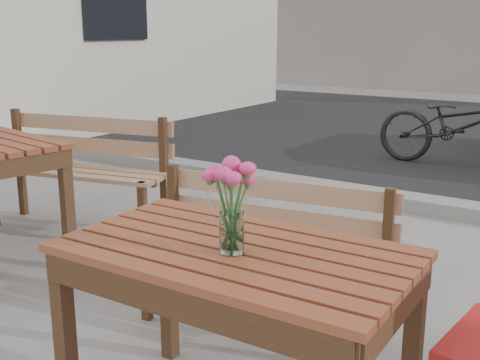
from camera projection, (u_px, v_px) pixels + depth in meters
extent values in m
cube|color=gray|center=(441.00, 207.00, 4.84)|extent=(30.00, 0.25, 0.12)
cube|color=brown|center=(236.00, 251.00, 2.06)|extent=(1.21, 0.72, 0.03)
cube|color=black|center=(65.00, 342.00, 2.19)|extent=(0.06, 0.06, 0.71)
cube|color=black|center=(168.00, 285.00, 2.68)|extent=(0.06, 0.06, 0.71)
cube|color=black|center=(412.00, 353.00, 2.11)|extent=(0.06, 0.06, 0.71)
cube|color=#8D6449|center=(260.00, 255.00, 2.90)|extent=(1.29, 0.52, 0.03)
cube|color=#8D6449|center=(275.00, 203.00, 3.01)|extent=(1.25, 0.21, 0.34)
cube|color=black|center=(145.00, 283.00, 3.06)|extent=(0.05, 0.05, 0.41)
cube|color=black|center=(369.00, 329.00, 2.59)|extent=(0.05, 0.05, 0.41)
cube|color=black|center=(173.00, 233.00, 3.27)|extent=(0.05, 0.05, 0.76)
cube|color=black|center=(385.00, 268.00, 2.80)|extent=(0.05, 0.05, 0.76)
cylinder|color=white|center=(232.00, 233.00, 1.99)|extent=(0.08, 0.08, 0.14)
cylinder|color=#357232|center=(232.00, 212.00, 1.97)|extent=(0.05, 0.05, 0.28)
cube|color=black|center=(68.00, 210.00, 3.67)|extent=(0.07, 0.07, 0.77)
cube|color=#8D6449|center=(75.00, 171.00, 4.38)|extent=(1.46, 0.68, 0.03)
cube|color=#8D6449|center=(90.00, 135.00, 4.52)|extent=(1.38, 0.33, 0.38)
cube|color=black|center=(142.00, 215.00, 4.07)|extent=(0.06, 0.06, 0.46)
cube|color=black|center=(19.00, 163.00, 4.76)|extent=(0.06, 0.06, 0.85)
cube|color=black|center=(164.00, 177.00, 4.31)|extent=(0.06, 0.06, 0.85)
imported|color=black|center=(460.00, 125.00, 6.40)|extent=(1.76, 0.62, 0.92)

